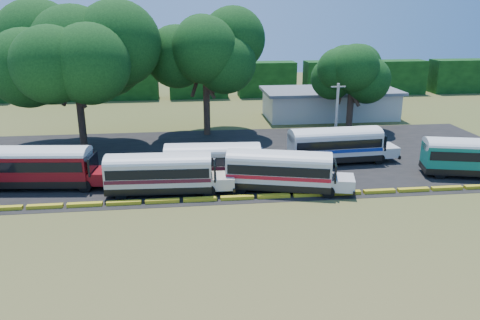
{
  "coord_description": "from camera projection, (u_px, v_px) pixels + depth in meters",
  "views": [
    {
      "loc": [
        -2.39,
        -33.88,
        14.64
      ],
      "look_at": [
        2.32,
        6.0,
        1.74
      ],
      "focal_mm": 35.0,
      "sensor_mm": 36.0,
      "label": 1
    }
  ],
  "objects": [
    {
      "name": "utility_pole",
      "position": [
        336.0,
        116.0,
        50.51
      ],
      "size": [
        1.6,
        0.3,
        7.26
      ],
      "color": "gray",
      "rests_on": "ground"
    },
    {
      "name": "tree_center",
      "position": [
        205.0,
        47.0,
        54.54
      ],
      "size": [
        10.0,
        10.0,
        14.22
      ],
      "color": "#312218",
      "rests_on": "ground"
    },
    {
      "name": "asphalt_strip",
      "position": [
        221.0,
        159.0,
        48.24
      ],
      "size": [
        64.0,
        24.0,
        0.02
      ],
      "primitive_type": "cube",
      "color": "black",
      "rests_on": "ground"
    },
    {
      "name": "ground",
      "position": [
        220.0,
        205.0,
        36.78
      ],
      "size": [
        160.0,
        160.0,
        0.0
      ],
      "primitive_type": "plane",
      "color": "#3E541C",
      "rests_on": "ground"
    },
    {
      "name": "treeline_backdrop",
      "position": [
        199.0,
        80.0,
        81.25
      ],
      "size": [
        130.0,
        4.0,
        6.0
      ],
      "color": "black",
      "rests_on": "ground"
    },
    {
      "name": "tree_east",
      "position": [
        353.0,
        70.0,
        57.75
      ],
      "size": [
        8.16,
        8.16,
        10.57
      ],
      "color": "#312218",
      "rests_on": "ground"
    },
    {
      "name": "curb",
      "position": [
        219.0,
        199.0,
        37.68
      ],
      "size": [
        53.7,
        0.45,
        0.3
      ],
      "color": "gold",
      "rests_on": "ground"
    },
    {
      "name": "bus_cream_west",
      "position": [
        162.0,
        171.0,
        38.52
      ],
      "size": [
        10.66,
        3.07,
        3.47
      ],
      "rotation": [
        0.0,
        0.0,
        -0.04
      ],
      "color": "black",
      "rests_on": "ground"
    },
    {
      "name": "bus_teal",
      "position": [
        477.0,
        155.0,
        42.56
      ],
      "size": [
        11.19,
        5.2,
        3.57
      ],
      "rotation": [
        0.0,
        0.0,
        -0.24
      ],
      "color": "black",
      "rests_on": "ground"
    },
    {
      "name": "bus_white_blue",
      "position": [
        337.0,
        143.0,
        46.32
      ],
      "size": [
        11.22,
        3.4,
        3.64
      ],
      "rotation": [
        0.0,
        0.0,
        0.06
      ],
      "color": "black",
      "rests_on": "ground"
    },
    {
      "name": "bus_red",
      "position": [
        39.0,
        164.0,
        39.79
      ],
      "size": [
        11.47,
        3.94,
        3.7
      ],
      "rotation": [
        0.0,
        0.0,
        -0.11
      ],
      "color": "black",
      "rests_on": "ground"
    },
    {
      "name": "terminal_building",
      "position": [
        330.0,
        103.0,
        66.53
      ],
      "size": [
        19.0,
        9.0,
        4.0
      ],
      "color": "beige",
      "rests_on": "ground"
    },
    {
      "name": "bus_cream_east",
      "position": [
        215.0,
        160.0,
        41.66
      ],
      "size": [
        10.51,
        3.18,
        3.41
      ],
      "rotation": [
        0.0,
        0.0,
        -0.06
      ],
      "color": "black",
      "rests_on": "ground"
    },
    {
      "name": "bus_white_red",
      "position": [
        282.0,
        169.0,
        39.13
      ],
      "size": [
        10.96,
        5.28,
        3.5
      ],
      "rotation": [
        0.0,
        0.0,
        -0.26
      ],
      "color": "black",
      "rests_on": "ground"
    },
    {
      "name": "tree_west",
      "position": [
        74.0,
        50.0,
        48.91
      ],
      "size": [
        12.77,
        12.77,
        15.32
      ],
      "color": "#312218",
      "rests_on": "ground"
    }
  ]
}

